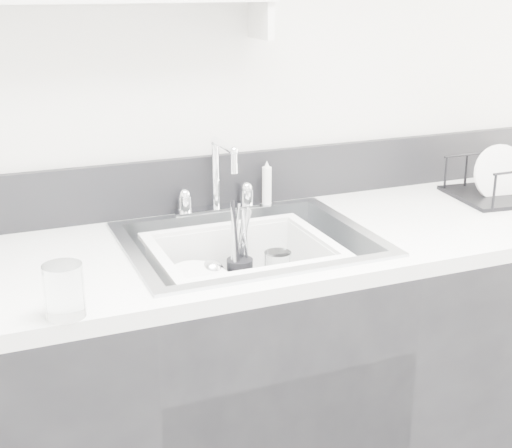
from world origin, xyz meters
name	(u,v)px	position (x,y,z in m)	size (l,w,h in m)	color
counter_run	(249,393)	(0.00, 1.19, 0.46)	(3.20, 0.62, 0.92)	black
backsplash	(211,182)	(0.00, 1.49, 1.00)	(3.20, 0.02, 0.16)	black
sink	(249,272)	(0.00, 1.19, 0.83)	(0.64, 0.52, 0.20)	silver
faucet	(217,193)	(0.00, 1.44, 0.98)	(0.26, 0.18, 0.23)	silver
side_sprayer	(267,184)	(0.16, 1.44, 0.99)	(0.03, 0.03, 0.14)	white
wall_shelf	(80,2)	(-0.35, 1.42, 1.51)	(1.00, 0.16, 0.12)	silver
wash_tub	(243,275)	(-0.03, 1.15, 0.84)	(0.46, 0.37, 0.18)	white
plate_stack	(203,297)	(-0.14, 1.17, 0.79)	(0.24, 0.23, 0.09)	white
utensil_cup	(240,271)	(-0.01, 1.22, 0.82)	(0.07, 0.07, 0.24)	black
ladle	(233,284)	(-0.05, 1.18, 0.81)	(0.27, 0.10, 0.08)	silver
tumbler_in_tub	(278,270)	(0.09, 1.19, 0.82)	(0.07, 0.07, 0.10)	white
tumbler_counter	(64,291)	(-0.51, 0.92, 0.98)	(0.08, 0.08, 0.11)	white
dish_rack	(510,177)	(0.90, 1.25, 0.98)	(0.35, 0.26, 0.12)	black
bowl_small	(286,296)	(0.07, 1.11, 0.78)	(0.10, 0.10, 0.03)	white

